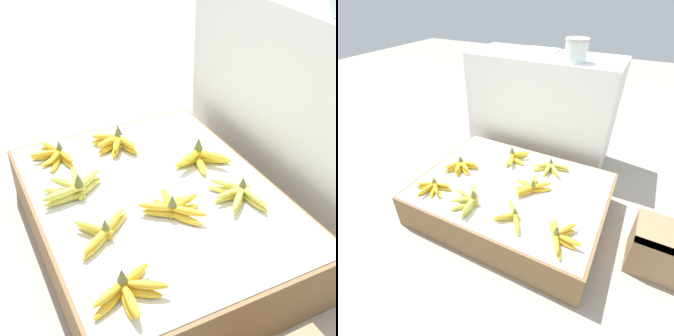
% 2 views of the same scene
% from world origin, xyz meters
% --- Properties ---
extents(ground_plane, '(10.00, 10.00, 0.00)m').
position_xyz_m(ground_plane, '(0.00, 0.00, 0.00)').
color(ground_plane, '#A89E8E').
extents(display_platform, '(1.15, 0.88, 0.23)m').
position_xyz_m(display_platform, '(0.00, 0.00, 0.11)').
color(display_platform, olive).
rests_on(display_platform, ground_plane).
extents(back_vendor_table, '(1.13, 0.47, 0.84)m').
position_xyz_m(back_vendor_table, '(-0.13, 0.78, 0.42)').
color(back_vendor_table, white).
rests_on(back_vendor_table, ground_plane).
extents(wooden_crate, '(0.35, 0.24, 0.26)m').
position_xyz_m(wooden_crate, '(0.90, -0.01, 0.13)').
color(wooden_crate, '#997551').
rests_on(wooden_crate, ground_plane).
extents(banana_bunch_front_left, '(0.22, 0.16, 0.09)m').
position_xyz_m(banana_bunch_front_left, '(-0.40, -0.28, 0.25)').
color(banana_bunch_front_left, gold).
rests_on(banana_bunch_front_left, display_platform).
extents(banana_bunch_front_midleft, '(0.18, 0.26, 0.11)m').
position_xyz_m(banana_bunch_front_midleft, '(-0.14, -0.27, 0.26)').
color(banana_bunch_front_midleft, gold).
rests_on(banana_bunch_front_midleft, display_platform).
extents(banana_bunch_front_midright, '(0.18, 0.23, 0.09)m').
position_xyz_m(banana_bunch_front_midright, '(0.13, -0.26, 0.25)').
color(banana_bunch_front_midright, gold).
rests_on(banana_bunch_front_midright, display_platform).
extents(banana_bunch_front_right, '(0.20, 0.24, 0.10)m').
position_xyz_m(banana_bunch_front_right, '(0.40, -0.28, 0.26)').
color(banana_bunch_front_right, gold).
rests_on(banana_bunch_front_right, display_platform).
extents(banana_bunch_middle_left, '(0.19, 0.17, 0.10)m').
position_xyz_m(banana_bunch_middle_left, '(-0.37, -0.02, 0.26)').
color(banana_bunch_middle_left, gold).
rests_on(banana_bunch_middle_left, display_platform).
extents(banana_bunch_middle_midright, '(0.22, 0.23, 0.10)m').
position_xyz_m(banana_bunch_middle_midright, '(0.13, 0.01, 0.26)').
color(banana_bunch_middle_midright, gold).
rests_on(banana_bunch_middle_midright, display_platform).
extents(banana_bunch_back_midleft, '(0.16, 0.25, 0.11)m').
position_xyz_m(banana_bunch_back_midleft, '(-0.10, 0.25, 0.26)').
color(banana_bunch_back_midleft, yellow).
rests_on(banana_bunch_back_midleft, display_platform).
extents(banana_bunch_back_midright, '(0.24, 0.16, 0.09)m').
position_xyz_m(banana_bunch_back_midright, '(0.16, 0.25, 0.25)').
color(banana_bunch_back_midright, '#DBCC4C').
rests_on(banana_bunch_back_midright, display_platform).
extents(glass_jar, '(0.15, 0.15, 0.14)m').
position_xyz_m(glass_jar, '(0.12, 0.66, 0.91)').
color(glass_jar, silver).
rests_on(glass_jar, back_vendor_table).
extents(foam_tray_white, '(0.26, 0.17, 0.02)m').
position_xyz_m(foam_tray_white, '(-0.20, 0.86, 0.85)').
color(foam_tray_white, white).
rests_on(foam_tray_white, back_vendor_table).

